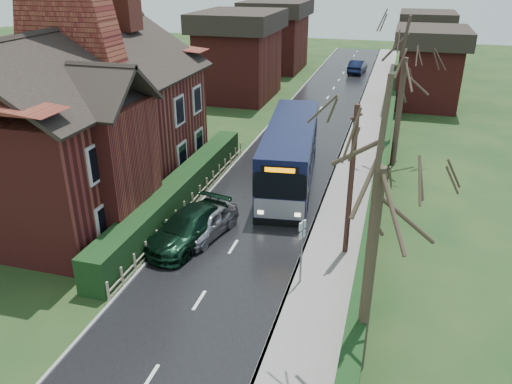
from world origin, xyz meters
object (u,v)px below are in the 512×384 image
(bus, at_px, (290,154))
(telegraph_pole, at_px, (351,183))
(car_green, at_px, (188,228))
(bus_stop_sign, at_px, (302,243))
(car_silver, at_px, (206,223))
(brick_house, at_px, (82,118))

(bus, xyz_separation_m, telegraph_pole, (4.00, -7.03, 1.66))
(car_green, bearing_deg, bus_stop_sign, -6.96)
(car_silver, bearing_deg, brick_house, 176.35)
(bus_stop_sign, bearing_deg, brick_house, 178.32)
(bus, xyz_separation_m, bus_stop_sign, (2.58, -9.77, 0.19))
(brick_house, relative_size, car_green, 2.95)
(car_silver, height_order, bus_stop_sign, bus_stop_sign)
(brick_house, bearing_deg, car_green, -23.38)
(bus_stop_sign, distance_m, telegraph_pole, 3.42)
(brick_house, xyz_separation_m, bus, (9.54, 5.04, -2.71))
(bus, relative_size, telegraph_pole, 1.71)
(brick_house, xyz_separation_m, car_green, (6.67, -2.88, -3.66))
(bus_stop_sign, bearing_deg, telegraph_pole, 82.39)
(car_green, bearing_deg, bus, 81.82)
(car_silver, xyz_separation_m, telegraph_pole, (6.30, 0.10, 2.68))
(car_silver, relative_size, telegraph_pole, 0.57)
(car_silver, relative_size, bus_stop_sign, 1.34)
(telegraph_pole, bearing_deg, bus, 142.37)
(car_silver, relative_size, car_green, 0.76)
(car_green, relative_size, bus_stop_sign, 1.76)
(car_green, xyz_separation_m, bus_stop_sign, (5.45, -1.85, 1.14))
(car_silver, xyz_separation_m, car_green, (-0.57, -0.80, 0.07))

